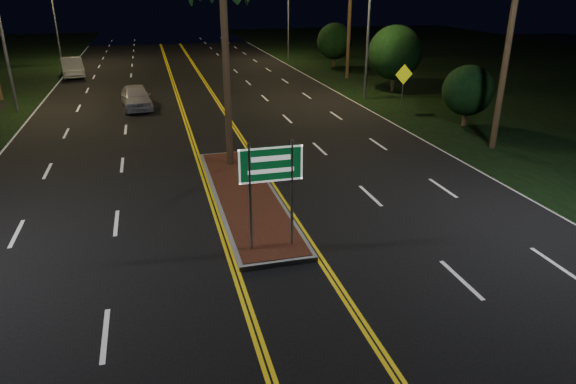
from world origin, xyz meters
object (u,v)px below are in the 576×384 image
object	(u,v)px
highway_sign	(271,175)
streetlight_right_far	(285,1)
streetlight_left_mid	(5,14)
streetlight_left_far	(56,2)
warning_sign	(403,80)
median_island	(246,196)
shrub_far	(335,41)
car_near	(136,95)
shrub_mid	(395,53)
car_far	(72,66)
streetlight_right_mid	(364,11)
shrub_near	(468,90)

from	to	relation	value
highway_sign	streetlight_right_far	size ratio (longest dim) A/B	0.36
streetlight_left_mid	streetlight_left_far	distance (m)	20.00
streetlight_right_far	warning_sign	distance (m)	24.20
warning_sign	median_island	bearing A→B (deg)	-142.65
streetlight_left_mid	shrub_far	distance (m)	27.40
car_near	shrub_mid	bearing A→B (deg)	-2.22
streetlight_left_far	warning_sign	xyz separation A→B (m)	(22.39, -25.87, -3.80)
highway_sign	car_far	bearing A→B (deg)	105.17
highway_sign	streetlight_left_mid	distance (m)	23.93
streetlight_right_mid	shrub_near	size ratio (longest dim) A/B	2.73
streetlight_right_far	shrub_mid	bearing A→B (deg)	-79.34
streetlight_left_mid	streetlight_left_far	xyz separation A→B (m)	(0.00, 20.00, 0.00)
median_island	streetlight_left_far	distance (m)	38.89
highway_sign	warning_sign	size ratio (longest dim) A/B	1.14
shrub_mid	car_near	bearing A→B (deg)	-176.83
median_island	highway_sign	xyz separation A→B (m)	(0.00, -4.20, 2.32)
car_far	highway_sign	bearing A→B (deg)	-84.67
streetlight_left_far	shrub_far	bearing A→B (deg)	-18.14
highway_sign	streetlight_left_far	distance (m)	42.67
shrub_mid	streetlight_right_mid	bearing A→B (deg)	-149.44
streetlight_right_far	warning_sign	world-z (taller)	streetlight_right_far
streetlight_left_mid	warning_sign	world-z (taller)	streetlight_left_mid
shrub_mid	warning_sign	bearing A→B (deg)	-110.70
streetlight_right_far	highway_sign	bearing A→B (deg)	-105.15
streetlight_left_far	shrub_near	size ratio (longest dim) A/B	2.73
streetlight_right_mid	shrub_near	world-z (taller)	streetlight_right_mid
car_far	streetlight_right_mid	bearing A→B (deg)	-46.25
streetlight_left_mid	car_near	size ratio (longest dim) A/B	1.78
warning_sign	streetlight_left_far	bearing A→B (deg)	124.86
streetlight_left_mid	shrub_far	size ratio (longest dim) A/B	2.27
shrub_near	streetlight_left_far	bearing A→B (deg)	128.79
streetlight_left_far	shrub_mid	bearing A→B (deg)	-39.10
streetlight_left_mid	car_near	bearing A→B (deg)	-8.45
median_island	highway_sign	distance (m)	4.80
streetlight_right_far	warning_sign	xyz separation A→B (m)	(1.17, -23.87, -3.80)
warning_sign	shrub_near	bearing A→B (deg)	-73.41
car_far	car_near	bearing A→B (deg)	-78.75
streetlight_left_far	warning_sign	size ratio (longest dim) A/B	3.20
shrub_mid	car_near	world-z (taller)	shrub_mid
highway_sign	shrub_far	distance (m)	35.96
shrub_mid	median_island	bearing A→B (deg)	-129.47
streetlight_right_far	shrub_mid	size ratio (longest dim) A/B	1.95
highway_sign	shrub_mid	world-z (taller)	shrub_mid
shrub_far	car_far	distance (m)	23.01
streetlight_left_mid	car_far	distance (m)	13.53
streetlight_left_mid	shrub_near	world-z (taller)	streetlight_left_mid
car_far	streetlight_left_mid	bearing A→B (deg)	-106.43
shrub_near	car_far	xyz separation A→B (m)	(-22.66, 22.58, -1.04)
shrub_near	car_far	bearing A→B (deg)	135.09
car_far	warning_sign	distance (m)	27.93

